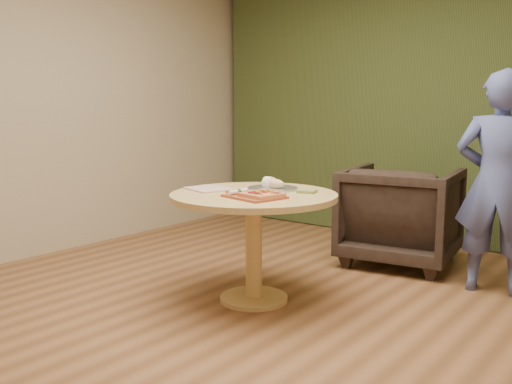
{
  "coord_description": "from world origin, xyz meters",
  "views": [
    {
      "loc": [
        2.09,
        -2.5,
        1.34
      ],
      "look_at": [
        -0.05,
        0.25,
        0.8
      ],
      "focal_mm": 40.0,
      "sensor_mm": 36.0,
      "label": 1
    }
  ],
  "objects_px": {
    "cutlery_roll": "(238,192)",
    "serving_tray": "(272,189)",
    "flatbread_pizza": "(262,194)",
    "pizza_paddle": "(253,196)",
    "pedestal_table": "(254,214)",
    "person_standing": "(497,183)",
    "bread_roll": "(271,183)",
    "armchair": "(401,210)"
  },
  "relations": [
    {
      "from": "cutlery_roll",
      "to": "serving_tray",
      "type": "height_order",
      "value": "cutlery_roll"
    },
    {
      "from": "flatbread_pizza",
      "to": "pizza_paddle",
      "type": "bearing_deg",
      "value": -176.13
    },
    {
      "from": "pedestal_table",
      "to": "flatbread_pizza",
      "type": "bearing_deg",
      "value": -38.46
    },
    {
      "from": "pedestal_table",
      "to": "cutlery_roll",
      "type": "xyz_separation_m",
      "value": [
        -0.0,
        -0.16,
        0.17
      ]
    },
    {
      "from": "cutlery_roll",
      "to": "person_standing",
      "type": "height_order",
      "value": "person_standing"
    },
    {
      "from": "bread_roll",
      "to": "person_standing",
      "type": "relative_size",
      "value": 0.12
    },
    {
      "from": "flatbread_pizza",
      "to": "cutlery_roll",
      "type": "xyz_separation_m",
      "value": [
        -0.18,
        -0.02,
        0.0
      ]
    },
    {
      "from": "pizza_paddle",
      "to": "armchair",
      "type": "distance_m",
      "value": 1.7
    },
    {
      "from": "pedestal_table",
      "to": "armchair",
      "type": "relative_size",
      "value": 1.23
    },
    {
      "from": "serving_tray",
      "to": "armchair",
      "type": "height_order",
      "value": "armchair"
    },
    {
      "from": "flatbread_pizza",
      "to": "cutlery_roll",
      "type": "bearing_deg",
      "value": -174.18
    },
    {
      "from": "cutlery_roll",
      "to": "serving_tray",
      "type": "distance_m",
      "value": 0.37
    },
    {
      "from": "bread_roll",
      "to": "armchair",
      "type": "relative_size",
      "value": 0.21
    },
    {
      "from": "pedestal_table",
      "to": "flatbread_pizza",
      "type": "height_order",
      "value": "flatbread_pizza"
    },
    {
      "from": "person_standing",
      "to": "armchair",
      "type": "bearing_deg",
      "value": -30.25
    },
    {
      "from": "serving_tray",
      "to": "person_standing",
      "type": "height_order",
      "value": "person_standing"
    },
    {
      "from": "cutlery_roll",
      "to": "armchair",
      "type": "height_order",
      "value": "armchair"
    },
    {
      "from": "serving_tray",
      "to": "armchair",
      "type": "xyz_separation_m",
      "value": [
        0.4,
        1.29,
        -0.3
      ]
    },
    {
      "from": "bread_roll",
      "to": "person_standing",
      "type": "xyz_separation_m",
      "value": [
        1.24,
        1.0,
        -0.0
      ]
    },
    {
      "from": "serving_tray",
      "to": "flatbread_pizza",
      "type": "bearing_deg",
      "value": -63.67
    },
    {
      "from": "pizza_paddle",
      "to": "person_standing",
      "type": "relative_size",
      "value": 0.3
    },
    {
      "from": "pedestal_table",
      "to": "bread_roll",
      "type": "xyz_separation_m",
      "value": [
        -0.01,
        0.21,
        0.18
      ]
    },
    {
      "from": "flatbread_pizza",
      "to": "cutlery_roll",
      "type": "relative_size",
      "value": 1.3
    },
    {
      "from": "pedestal_table",
      "to": "serving_tray",
      "type": "height_order",
      "value": "serving_tray"
    },
    {
      "from": "flatbread_pizza",
      "to": "serving_tray",
      "type": "height_order",
      "value": "flatbread_pizza"
    },
    {
      "from": "pizza_paddle",
      "to": "person_standing",
      "type": "height_order",
      "value": "person_standing"
    },
    {
      "from": "flatbread_pizza",
      "to": "bread_roll",
      "type": "distance_m",
      "value": 0.39
    },
    {
      "from": "pizza_paddle",
      "to": "serving_tray",
      "type": "bearing_deg",
      "value": 118.44
    },
    {
      "from": "armchair",
      "to": "flatbread_pizza",
      "type": "bearing_deg",
      "value": 73.73
    },
    {
      "from": "pizza_paddle",
      "to": "serving_tray",
      "type": "relative_size",
      "value": 1.32
    },
    {
      "from": "pizza_paddle",
      "to": "armchair",
      "type": "xyz_separation_m",
      "value": [
        0.29,
        1.65,
        -0.3
      ]
    },
    {
      "from": "armchair",
      "to": "person_standing",
      "type": "height_order",
      "value": "person_standing"
    },
    {
      "from": "pedestal_table",
      "to": "person_standing",
      "type": "height_order",
      "value": "person_standing"
    },
    {
      "from": "flatbread_pizza",
      "to": "bread_roll",
      "type": "xyz_separation_m",
      "value": [
        -0.18,
        0.35,
        0.02
      ]
    },
    {
      "from": "serving_tray",
      "to": "person_standing",
      "type": "relative_size",
      "value": 0.22
    },
    {
      "from": "pedestal_table",
      "to": "serving_tray",
      "type": "bearing_deg",
      "value": 89.51
    },
    {
      "from": "serving_tray",
      "to": "cutlery_roll",
      "type": "bearing_deg",
      "value": -90.91
    },
    {
      "from": "cutlery_roll",
      "to": "bread_roll",
      "type": "bearing_deg",
      "value": 93.35
    },
    {
      "from": "pizza_paddle",
      "to": "cutlery_roll",
      "type": "height_order",
      "value": "cutlery_roll"
    },
    {
      "from": "pizza_paddle",
      "to": "armchair",
      "type": "bearing_deg",
      "value": 91.46
    },
    {
      "from": "armchair",
      "to": "pizza_paddle",
      "type": "bearing_deg",
      "value": 71.55
    },
    {
      "from": "bread_roll",
      "to": "armchair",
      "type": "height_order",
      "value": "armchair"
    }
  ]
}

